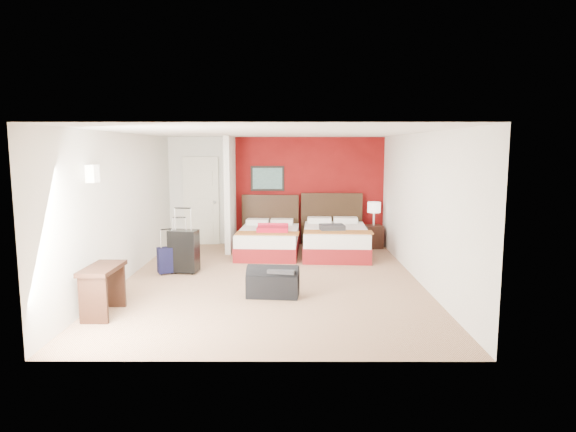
{
  "coord_description": "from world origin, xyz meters",
  "views": [
    {
      "loc": [
        0.31,
        -8.19,
        2.24
      ],
      "look_at": [
        0.28,
        0.8,
        1.0
      ],
      "focal_mm": 30.64,
      "sensor_mm": 36.0,
      "label": 1
    }
  ],
  "objects_px": {
    "bed_left": "(269,242)",
    "red_suitcase_open": "(273,228)",
    "bed_right": "(335,241)",
    "suitcase_charcoal": "(180,256)",
    "duffel_bag": "(273,283)",
    "suitcase_navy": "(167,261)",
    "desk": "(103,291)",
    "nightstand": "(373,236)",
    "suitcase_black": "(184,252)",
    "table_lamp": "(374,214)"
  },
  "relations": [
    {
      "from": "table_lamp",
      "to": "suitcase_navy",
      "type": "height_order",
      "value": "table_lamp"
    },
    {
      "from": "bed_right",
      "to": "desk",
      "type": "distance_m",
      "value": 5.17
    },
    {
      "from": "suitcase_charcoal",
      "to": "duffel_bag",
      "type": "relative_size",
      "value": 0.73
    },
    {
      "from": "bed_right",
      "to": "duffel_bag",
      "type": "xyz_separation_m",
      "value": [
        -1.22,
        -2.95,
        -0.09
      ]
    },
    {
      "from": "suitcase_black",
      "to": "desk",
      "type": "bearing_deg",
      "value": -95.9
    },
    {
      "from": "table_lamp",
      "to": "duffel_bag",
      "type": "distance_m",
      "value": 4.32
    },
    {
      "from": "nightstand",
      "to": "desk",
      "type": "xyz_separation_m",
      "value": [
        -4.42,
        -4.56,
        0.08
      ]
    },
    {
      "from": "table_lamp",
      "to": "suitcase_black",
      "type": "bearing_deg",
      "value": -149.07
    },
    {
      "from": "bed_left",
      "to": "bed_right",
      "type": "xyz_separation_m",
      "value": [
        1.42,
        -0.05,
        0.02
      ]
    },
    {
      "from": "bed_right",
      "to": "suitcase_navy",
      "type": "height_order",
      "value": "bed_right"
    },
    {
      "from": "bed_right",
      "to": "nightstand",
      "type": "relative_size",
      "value": 3.71
    },
    {
      "from": "bed_right",
      "to": "duffel_bag",
      "type": "relative_size",
      "value": 2.45
    },
    {
      "from": "table_lamp",
      "to": "bed_right",
      "type": "bearing_deg",
      "value": -141.29
    },
    {
      "from": "suitcase_black",
      "to": "desk",
      "type": "relative_size",
      "value": 0.93
    },
    {
      "from": "suitcase_navy",
      "to": "desk",
      "type": "xyz_separation_m",
      "value": [
        -0.32,
        -2.19,
        0.11
      ]
    },
    {
      "from": "bed_left",
      "to": "duffel_bag",
      "type": "relative_size",
      "value": 2.28
    },
    {
      "from": "bed_left",
      "to": "red_suitcase_open",
      "type": "height_order",
      "value": "red_suitcase_open"
    },
    {
      "from": "red_suitcase_open",
      "to": "desk",
      "type": "xyz_separation_m",
      "value": [
        -2.17,
        -3.76,
        -0.25
      ]
    },
    {
      "from": "suitcase_navy",
      "to": "nightstand",
      "type": "bearing_deg",
      "value": 2.32
    },
    {
      "from": "red_suitcase_open",
      "to": "table_lamp",
      "type": "relative_size",
      "value": 1.67
    },
    {
      "from": "table_lamp",
      "to": "desk",
      "type": "distance_m",
      "value": 6.37
    },
    {
      "from": "nightstand",
      "to": "suitcase_navy",
      "type": "xyz_separation_m",
      "value": [
        -4.1,
        -2.37,
        -0.03
      ]
    },
    {
      "from": "nightstand",
      "to": "suitcase_navy",
      "type": "distance_m",
      "value": 4.74
    },
    {
      "from": "suitcase_navy",
      "to": "suitcase_black",
      "type": "bearing_deg",
      "value": -12.0
    },
    {
      "from": "red_suitcase_open",
      "to": "suitcase_navy",
      "type": "bearing_deg",
      "value": -138.18
    },
    {
      "from": "suitcase_charcoal",
      "to": "duffel_bag",
      "type": "distance_m",
      "value": 2.3
    },
    {
      "from": "suitcase_black",
      "to": "suitcase_navy",
      "type": "relative_size",
      "value": 1.65
    },
    {
      "from": "red_suitcase_open",
      "to": "duffel_bag",
      "type": "height_order",
      "value": "red_suitcase_open"
    },
    {
      "from": "bed_left",
      "to": "nightstand",
      "type": "relative_size",
      "value": 3.46
    },
    {
      "from": "bed_right",
      "to": "suitcase_charcoal",
      "type": "bearing_deg",
      "value": -150.78
    },
    {
      "from": "suitcase_charcoal",
      "to": "table_lamp",
      "type": "bearing_deg",
      "value": 26.71
    },
    {
      "from": "nightstand",
      "to": "duffel_bag",
      "type": "distance_m",
      "value": 4.29
    },
    {
      "from": "nightstand",
      "to": "suitcase_charcoal",
      "type": "relative_size",
      "value": 0.9
    },
    {
      "from": "bed_left",
      "to": "table_lamp",
      "type": "xyz_separation_m",
      "value": [
        2.35,
        0.7,
        0.51
      ]
    },
    {
      "from": "bed_left",
      "to": "duffel_bag",
      "type": "distance_m",
      "value": 3.01
    },
    {
      "from": "nightstand",
      "to": "duffel_bag",
      "type": "xyz_separation_m",
      "value": [
        -2.16,
        -3.7,
        -0.06
      ]
    },
    {
      "from": "table_lamp",
      "to": "suitcase_charcoal",
      "type": "height_order",
      "value": "table_lamp"
    },
    {
      "from": "suitcase_black",
      "to": "suitcase_navy",
      "type": "xyz_separation_m",
      "value": [
        -0.29,
        -0.08,
        -0.15
      ]
    },
    {
      "from": "bed_right",
      "to": "suitcase_navy",
      "type": "bearing_deg",
      "value": -149.89
    },
    {
      "from": "nightstand",
      "to": "table_lamp",
      "type": "xyz_separation_m",
      "value": [
        0.0,
        0.0,
        0.52
      ]
    },
    {
      "from": "suitcase_black",
      "to": "nightstand",
      "type": "bearing_deg",
      "value": 39.96
    },
    {
      "from": "red_suitcase_open",
      "to": "bed_right",
      "type": "bearing_deg",
      "value": 3.98
    },
    {
      "from": "red_suitcase_open",
      "to": "desk",
      "type": "distance_m",
      "value": 4.35
    },
    {
      "from": "nightstand",
      "to": "table_lamp",
      "type": "height_order",
      "value": "table_lamp"
    },
    {
      "from": "bed_left",
      "to": "table_lamp",
      "type": "distance_m",
      "value": 2.51
    },
    {
      "from": "suitcase_charcoal",
      "to": "duffel_bag",
      "type": "height_order",
      "value": "suitcase_charcoal"
    },
    {
      "from": "suitcase_black",
      "to": "suitcase_charcoal",
      "type": "xyz_separation_m",
      "value": [
        -0.08,
        0.08,
        -0.09
      ]
    },
    {
      "from": "suitcase_black",
      "to": "table_lamp",
      "type": "bearing_deg",
      "value": 39.96
    },
    {
      "from": "suitcase_black",
      "to": "suitcase_charcoal",
      "type": "bearing_deg",
      "value": 144.19
    },
    {
      "from": "table_lamp",
      "to": "red_suitcase_open",
      "type": "bearing_deg",
      "value": -160.38
    }
  ]
}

